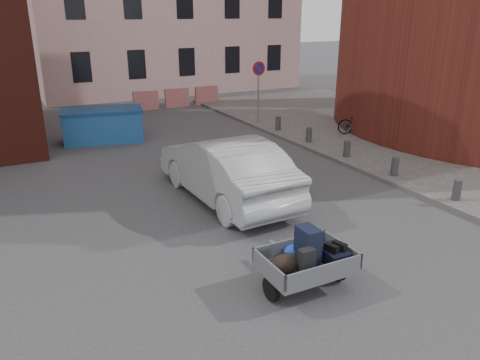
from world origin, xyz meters
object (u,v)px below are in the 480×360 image
silver_car (225,169)px  bicycle (359,122)px  dumpster (103,125)px  trailer (306,260)px

silver_car → bicycle: 8.54m
dumpster → silver_car: bearing=-66.7°
silver_car → bicycle: bearing=-157.2°
dumpster → bicycle: (9.32, -4.02, -0.06)m
trailer → bicycle: (8.40, 8.26, -0.03)m
trailer → bicycle: bearing=44.9°
bicycle → silver_car: bearing=134.4°
trailer → bicycle: trailer is taller
dumpster → silver_car: 7.79m
trailer → silver_car: (0.67, 4.66, 0.24)m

